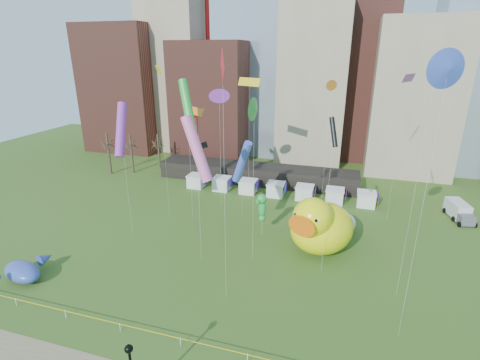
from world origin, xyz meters
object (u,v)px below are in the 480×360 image
(whale_inflatable, at_px, (24,271))
(box_truck, at_px, (459,211))
(small_duck, at_px, (344,222))
(seahorse_purple, at_px, (321,215))
(big_duck, at_px, (320,226))
(seahorse_green, at_px, (262,206))

(whale_inflatable, xyz_separation_m, box_truck, (50.14, 31.22, 0.23))
(small_duck, xyz_separation_m, whale_inflatable, (-33.67, -21.69, -0.49))
(small_duck, bearing_deg, box_truck, 28.52)
(seahorse_purple, distance_m, box_truck, 24.00)
(big_duck, relative_size, whale_inflatable, 1.71)
(seahorse_purple, distance_m, whale_inflatable, 35.45)
(seahorse_green, distance_m, seahorse_purple, 7.90)
(seahorse_purple, height_order, whale_inflatable, seahorse_purple)
(seahorse_green, height_order, seahorse_purple, seahorse_green)
(small_duck, xyz_separation_m, box_truck, (16.47, 9.53, -0.26))
(seahorse_purple, xyz_separation_m, whale_inflatable, (-30.73, -17.40, -3.11))
(small_duck, distance_m, whale_inflatable, 40.06)
(small_duck, height_order, box_truck, small_duck)
(box_truck, bearing_deg, small_duck, -161.94)
(seahorse_green, bearing_deg, big_duck, 6.01)
(whale_inflatable, relative_size, box_truck, 1.07)
(big_duck, relative_size, small_duck, 2.60)
(big_duck, bearing_deg, whale_inflatable, -131.75)
(seahorse_green, bearing_deg, box_truck, 48.94)
(whale_inflatable, bearing_deg, seahorse_green, 53.11)
(big_duck, bearing_deg, small_duck, 86.73)
(whale_inflatable, bearing_deg, big_duck, 41.83)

